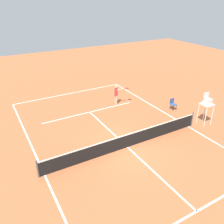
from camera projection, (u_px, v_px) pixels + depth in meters
name	position (u px, v px, depth m)	size (l,w,h in m)	color
ground_plane	(127.00, 147.00, 14.92)	(60.00, 60.00, 0.00)	#B76038
court_lines	(127.00, 147.00, 14.92)	(10.62, 20.75, 0.01)	white
tennis_net	(128.00, 140.00, 14.70)	(11.22, 0.10, 1.07)	#4C4C51
player_serving	(117.00, 93.00, 20.33)	(1.27, 0.64, 1.74)	#D8A884
tennis_ball	(142.00, 106.00, 20.32)	(0.07, 0.07, 0.07)	#CCE033
umpire_chair	(207.00, 104.00, 16.94)	(0.80, 0.80, 2.41)	silver
courtside_chair_mid	(173.00, 103.00, 19.58)	(0.44, 0.46, 0.95)	#262626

